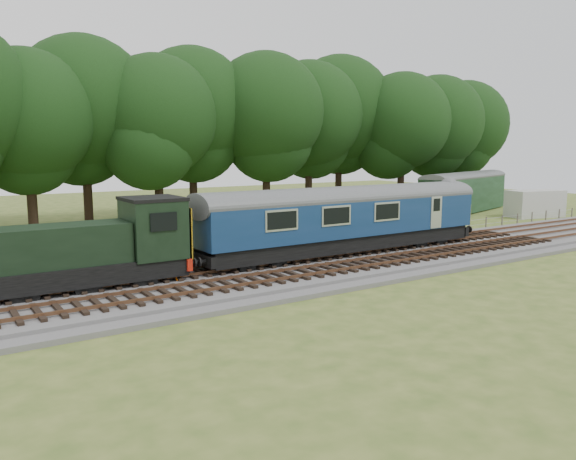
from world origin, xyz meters
TOP-DOWN VIEW (x-y plane):
  - ground at (0.00, 0.00)m, footprint 120.00×120.00m
  - ballast at (0.00, 0.00)m, footprint 70.00×7.00m
  - track_north at (0.00, 1.40)m, footprint 67.20×2.40m
  - track_south at (0.00, -1.60)m, footprint 67.20×2.40m
  - fence at (0.00, 4.50)m, footprint 64.00×0.12m
  - tree_line at (0.00, 22.00)m, footprint 70.00×8.00m
  - dmu_railcar at (3.41, 1.40)m, footprint 18.05×2.86m
  - shunter_loco at (-10.52, 1.40)m, footprint 8.91×2.60m
  - worker at (-6.98, 0.48)m, footprint 0.73×0.65m
  - parked_coach at (28.19, 13.24)m, footprint 15.30×7.00m
  - shed at (15.05, 14.09)m, footprint 4.33×4.33m
  - caravan at (30.65, 7.29)m, footprint 5.44×3.61m

SIDE VIEW (x-z plane):
  - ground at x=0.00m, z-range 0.00..0.00m
  - fence at x=0.00m, z-range -0.50..0.50m
  - tree_line at x=0.00m, z-range -9.00..9.00m
  - ballast at x=0.00m, z-range 0.00..0.35m
  - track_north at x=0.00m, z-range 0.31..0.52m
  - track_south at x=0.00m, z-range 0.31..0.52m
  - worker at x=-6.98m, z-range 0.35..2.02m
  - caravan at x=30.65m, z-range 0.00..2.44m
  - shed at x=15.05m, z-range 0.02..2.92m
  - shunter_loco at x=-10.52m, z-range 0.29..3.66m
  - parked_coach at x=28.19m, z-range 0.24..4.12m
  - dmu_railcar at x=3.41m, z-range 0.67..4.54m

